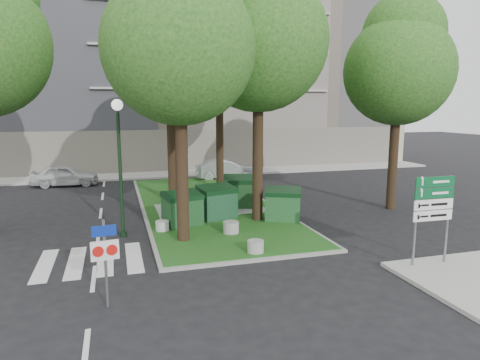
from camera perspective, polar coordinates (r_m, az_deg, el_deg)
name	(u,v)px	position (r m, az deg, el deg)	size (l,w,h in m)	color
ground	(243,262)	(13.80, 0.42, -10.92)	(120.00, 120.00, 0.00)	black
median_island	(206,205)	(21.35, -4.53, -3.35)	(6.00, 16.00, 0.12)	#164914
median_kerb	(206,205)	(21.35, -4.53, -3.37)	(6.30, 16.30, 0.10)	gray
building_sidewalk	(169,174)	(31.46, -9.39, 0.76)	(42.00, 3.00, 0.12)	#999993
zebra_crossing	(120,258)	(14.69, -15.73, -9.98)	(5.00, 3.00, 0.01)	silver
apartment_building	(156,70)	(38.68, -11.16, 14.15)	(41.00, 12.00, 16.00)	#B8AA8A
tree_median_near_left	(181,33)	(15.31, -7.85, 18.83)	(5.20, 5.20, 10.53)	black
tree_median_near_right	(260,28)	(18.18, 2.72, 19.57)	(5.60, 5.60, 11.46)	black
tree_median_mid	(171,63)	(21.72, -9.16, 15.16)	(4.80, 4.80, 9.99)	black
tree_median_far	(220,45)	(25.40, -2.64, 17.49)	(5.80, 5.80, 11.93)	black
tree_street_right	(400,61)	(21.75, 20.55, 14.68)	(5.00, 5.00, 10.06)	black
dumpster_a	(183,209)	(17.51, -7.66, -3.85)	(1.74, 1.44, 1.39)	#103B16
dumpster_b	(217,202)	(18.49, -3.10, -2.97)	(1.80, 1.48, 1.45)	#113B20
dumpster_c	(241,192)	(20.56, 0.09, -1.57)	(1.89, 1.56, 1.52)	#103512
dumpster_d	(283,204)	(18.25, 5.73, -3.26)	(1.80, 1.58, 1.40)	#16481D
bollard_left	(162,226)	(17.00, -10.32, -6.01)	(0.53, 0.53, 0.38)	#AEAFA9
bollard_right	(256,246)	(14.31, 2.08, -8.83)	(0.55, 0.55, 0.39)	gray
bollard_mid	(231,227)	(16.42, -1.22, -6.31)	(0.61, 0.61, 0.44)	gray
litter_bin	(259,195)	(21.81, 2.50, -2.03)	(0.36, 0.36, 0.64)	#CADF1A
street_lamp	(119,152)	(16.42, -15.78, 3.65)	(0.41, 0.41, 5.15)	black
traffic_sign_pole	(105,252)	(10.93, -17.57, -9.11)	(0.66, 0.11, 2.22)	slate
directional_sign	(433,206)	(14.10, 24.30, -3.22)	(1.36, 0.11, 2.71)	slate
car_white	(65,175)	(28.78, -22.29, 0.58)	(1.59, 3.96, 1.35)	silver
car_silver	(226,169)	(29.10, -1.83, 1.41)	(1.45, 4.15, 1.37)	#9DA0A5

